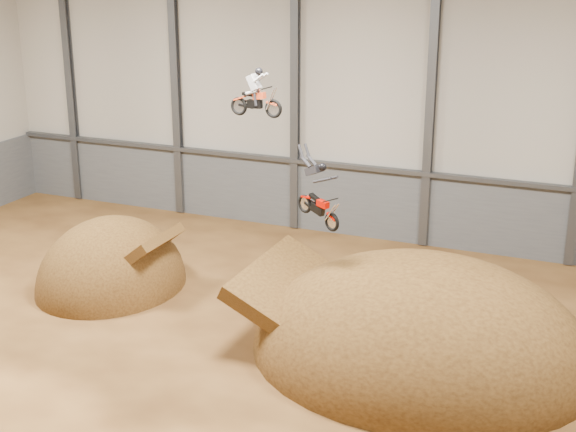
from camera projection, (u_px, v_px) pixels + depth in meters
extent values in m
plane|color=#4F2F15|center=(219.00, 372.00, 26.80)|extent=(40.00, 40.00, 0.00)
cube|color=#B7AFA2|center=(362.00, 95.00, 37.78)|extent=(40.00, 0.10, 14.00)
cube|color=#585B60|center=(358.00, 202.00, 39.32)|extent=(39.80, 0.18, 3.50)
cube|color=#47494F|center=(358.00, 167.00, 38.63)|extent=(39.80, 0.35, 0.20)
cube|color=#47494F|center=(70.00, 76.00, 43.76)|extent=(0.40, 0.36, 13.90)
cube|color=#47494F|center=(176.00, 83.00, 41.30)|extent=(0.40, 0.36, 13.90)
cube|color=#47494F|center=(295.00, 91.00, 38.84)|extent=(0.40, 0.36, 13.90)
cube|color=#47494F|center=(431.00, 100.00, 36.38)|extent=(0.40, 0.36, 13.90)
ellipsoid|color=#3C250F|center=(113.00, 286.00, 33.75)|extent=(5.93, 6.84, 5.93)
ellipsoid|color=#3C250F|center=(419.00, 355.00, 27.95)|extent=(11.87, 10.50, 6.85)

